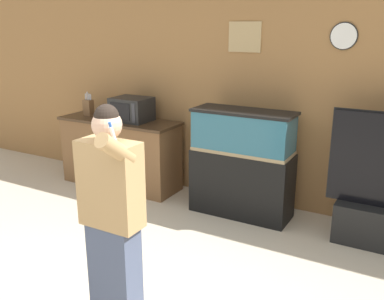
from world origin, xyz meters
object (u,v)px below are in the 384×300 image
at_px(microwave, 132,109).
at_px(aquarium_on_stand, 242,163).
at_px(counter_island, 120,153).
at_px(person_standing, 111,217).
at_px(knife_block, 88,107).

bearing_deg(microwave, aquarium_on_stand, -2.82).
relative_size(counter_island, person_standing, 1.02).
bearing_deg(counter_island, microwave, 5.80).
xyz_separation_m(aquarium_on_stand, person_standing, (-0.04, -2.24, 0.24)).
distance_m(counter_island, aquarium_on_stand, 1.82).
height_order(aquarium_on_stand, person_standing, person_standing).
height_order(counter_island, knife_block, knife_block).
relative_size(microwave, knife_block, 1.50).
xyz_separation_m(counter_island, knife_block, (-0.53, 0.00, 0.58)).
bearing_deg(knife_block, aquarium_on_stand, -1.52).
xyz_separation_m(microwave, aquarium_on_stand, (1.60, -0.08, -0.46)).
relative_size(aquarium_on_stand, person_standing, 0.75).
height_order(knife_block, person_standing, person_standing).
height_order(microwave, knife_block, knife_block).
bearing_deg(person_standing, counter_island, 127.58).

